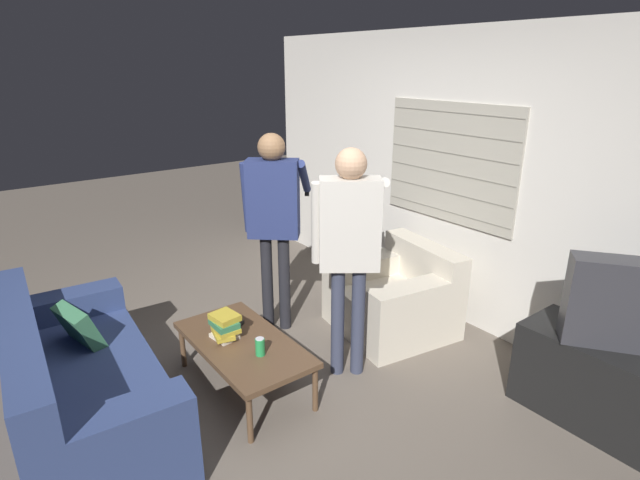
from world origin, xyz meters
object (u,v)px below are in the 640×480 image
(person_right_standing, at_px, (349,236))
(book_stack, at_px, (224,326))
(tv, at_px, (620,303))
(coffee_table, at_px, (243,345))
(armchair_beige, at_px, (396,297))
(soda_can, at_px, (260,347))
(spare_remote, at_px, (238,325))
(person_left_standing, at_px, (274,209))
(couch_blue, at_px, (79,383))

(person_right_standing, bearing_deg, book_stack, -170.91)
(tv, distance_m, person_right_standing, 1.74)
(coffee_table, relative_size, tv, 1.85)
(tv, bearing_deg, armchair_beige, -30.74)
(tv, xyz_separation_m, soda_can, (-1.51, -1.66, -0.43))
(book_stack, relative_size, spare_remote, 1.90)
(coffee_table, distance_m, person_left_standing, 1.19)
(armchair_beige, distance_m, book_stack, 1.60)
(couch_blue, xyz_separation_m, person_right_standing, (0.58, 1.77, 0.79))
(spare_remote, bearing_deg, tv, 6.16)
(couch_blue, distance_m, book_stack, 0.99)
(tv, bearing_deg, couch_blue, 16.83)
(couch_blue, bearing_deg, book_stack, 83.81)
(coffee_table, bearing_deg, tv, 43.95)
(person_left_standing, bearing_deg, spare_remote, -104.26)
(armchair_beige, distance_m, person_right_standing, 1.15)
(coffee_table, distance_m, tv, 2.47)
(coffee_table, distance_m, spare_remote, 0.22)
(couch_blue, distance_m, person_right_standing, 2.03)
(couch_blue, distance_m, tv, 3.43)
(person_left_standing, bearing_deg, book_stack, -105.25)
(armchair_beige, xyz_separation_m, coffee_table, (-0.04, -1.50, 0.05))
(person_left_standing, bearing_deg, couch_blue, -127.89)
(coffee_table, distance_m, book_stack, 0.19)
(armchair_beige, xyz_separation_m, book_stack, (-0.16, -1.58, 0.18))
(couch_blue, relative_size, spare_remote, 14.69)
(couch_blue, xyz_separation_m, spare_remote, (0.08, 1.11, 0.08))
(coffee_table, height_order, spare_remote, spare_remote)
(armchair_beige, relative_size, tv, 1.74)
(person_left_standing, bearing_deg, armchair_beige, 2.93)
(tv, xyz_separation_m, spare_remote, (-1.94, -1.60, -0.48))
(armchair_beige, relative_size, person_left_standing, 0.61)
(armchair_beige, xyz_separation_m, spare_remote, (-0.24, -1.43, 0.10))
(couch_blue, relative_size, armchair_beige, 1.80)
(tv, bearing_deg, soda_can, 11.29)
(book_stack, bearing_deg, soda_can, 14.56)
(couch_blue, bearing_deg, armchair_beige, 86.45)
(tv, height_order, person_left_standing, person_left_standing)
(couch_blue, relative_size, coffee_table, 1.70)
(coffee_table, bearing_deg, armchair_beige, 88.54)
(armchair_beige, xyz_separation_m, person_right_standing, (0.26, -0.78, 0.81))
(soda_can, distance_m, spare_remote, 0.44)
(book_stack, distance_m, spare_remote, 0.19)
(person_right_standing, relative_size, book_stack, 7.00)
(coffee_table, bearing_deg, person_right_standing, 68.02)
(person_left_standing, distance_m, book_stack, 1.10)
(armchair_beige, relative_size, book_stack, 4.30)
(armchair_beige, distance_m, coffee_table, 1.51)
(couch_blue, bearing_deg, soda_can, 67.72)
(person_right_standing, xyz_separation_m, soda_can, (-0.07, -0.72, -0.66))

